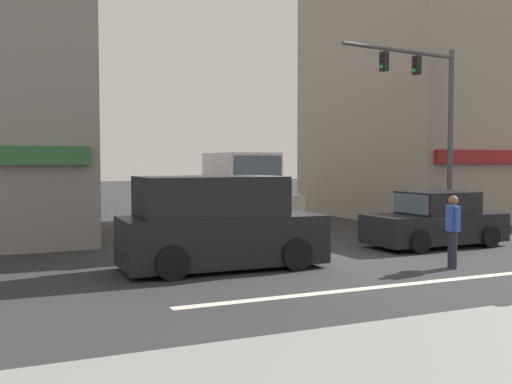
% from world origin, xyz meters
% --- Properties ---
extents(ground_plane, '(120.00, 120.00, 0.00)m').
position_xyz_m(ground_plane, '(0.00, 0.00, 0.00)').
color(ground_plane, '#2B2B2D').
extents(lane_marking_stripe, '(9.00, 0.24, 0.01)m').
position_xyz_m(lane_marking_stripe, '(0.00, -3.50, 0.00)').
color(lane_marking_stripe, silver).
rests_on(lane_marking_stripe, ground).
extents(building_right_corner, '(13.78, 9.73, 11.63)m').
position_xyz_m(building_right_corner, '(13.61, 8.32, 5.81)').
color(building_right_corner, gray).
rests_on(building_right_corner, ground).
extents(utility_pole_far_right, '(1.40, 0.22, 8.15)m').
position_xyz_m(utility_pole_far_right, '(8.86, 6.88, 4.23)').
color(utility_pole_far_right, brown).
rests_on(utility_pole_far_right, ground).
extents(traffic_light_mast, '(4.85, 0.82, 6.20)m').
position_xyz_m(traffic_light_mast, '(6.21, 2.76, 4.18)').
color(traffic_light_mast, '#47474C').
rests_on(traffic_light_mast, ground).
extents(box_truck_waiting_far, '(2.39, 5.67, 2.75)m').
position_xyz_m(box_truck_waiting_far, '(1.30, 7.08, 1.25)').
color(box_truck_waiting_far, '#B7B29E').
rests_on(box_truck_waiting_far, ground).
extents(van_crossing_center, '(4.64, 2.12, 2.11)m').
position_xyz_m(van_crossing_center, '(-2.46, -0.34, 1.01)').
color(van_crossing_center, black).
rests_on(van_crossing_center, ground).
extents(sedan_crossing_rightbound, '(4.14, 1.95, 1.58)m').
position_xyz_m(sedan_crossing_rightbound, '(4.46, 0.45, 0.71)').
color(sedan_crossing_rightbound, black).
rests_on(sedan_crossing_rightbound, ground).
extents(pedestrian_mid_crossing, '(0.47, 0.66, 1.67)m').
position_xyz_m(pedestrian_mid_crossing, '(2.44, -2.46, 0.95)').
color(pedestrian_mid_crossing, '#232838').
rests_on(pedestrian_mid_crossing, ground).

